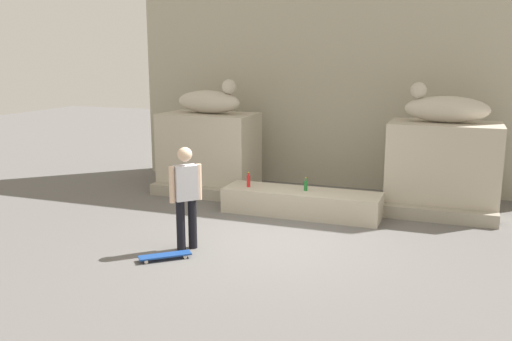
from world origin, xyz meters
TOP-DOWN VIEW (x-y plane):
  - ground_plane at (0.00, 0.00)m, footprint 40.00×40.00m
  - facade_wall at (0.00, 4.58)m, footprint 9.81×0.60m
  - pedestal_left at (-2.55, 2.92)m, footprint 2.12×1.29m
  - pedestal_right at (2.55, 2.92)m, footprint 2.12×1.29m
  - statue_reclining_left at (-2.52, 2.92)m, footprint 1.66×0.78m
  - statue_reclining_right at (2.52, 2.92)m, footprint 1.61×0.60m
  - ledge_block at (0.00, 1.70)m, footprint 3.09×0.86m
  - skater at (-1.19, -0.85)m, footprint 0.39×0.42m
  - skateboard at (-1.29, -1.41)m, footprint 0.74×0.67m
  - bottle_green at (0.08, 1.71)m, footprint 0.07×0.07m
  - bottle_red at (-1.09, 1.62)m, footprint 0.07×0.07m
  - stair_step at (0.00, 2.26)m, footprint 7.22×0.50m

SIDE VIEW (x-z plane):
  - ground_plane at x=0.00m, z-range 0.00..0.00m
  - skateboard at x=-1.29m, z-range 0.02..0.10m
  - stair_step at x=0.00m, z-range 0.00..0.25m
  - ledge_block at x=0.00m, z-range 0.00..0.48m
  - bottle_green at x=0.08m, z-range 0.46..0.72m
  - bottle_red at x=-1.09m, z-range 0.46..0.76m
  - pedestal_left at x=-2.55m, z-range 0.00..1.79m
  - pedestal_right at x=2.55m, z-range 0.00..1.79m
  - skater at x=-1.19m, z-range 0.09..1.76m
  - statue_reclining_left at x=-2.52m, z-range 1.68..2.46m
  - statue_reclining_right at x=2.52m, z-range 1.68..2.46m
  - facade_wall at x=0.00m, z-range 0.00..6.32m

